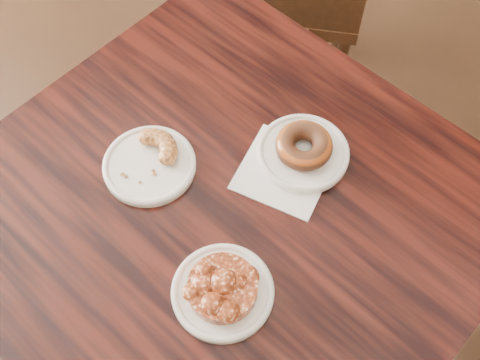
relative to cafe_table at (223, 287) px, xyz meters
The scene contains 9 objects.
floor 0.44m from the cafe_table, 150.10° to the right, with size 5.00×5.00×0.00m, color black.
cafe_table is the anchor object (origin of this frame).
napkin 0.40m from the cafe_table, 61.94° to the left, with size 0.16×0.16×0.00m, color white.
plate_donut 0.43m from the cafe_table, 64.48° to the left, with size 0.17×0.17×0.01m, color white.
plate_cruller 0.41m from the cafe_table, behind, with size 0.17×0.17×0.01m, color white.
plate_fritter 0.41m from the cafe_table, 58.21° to the right, with size 0.17×0.17×0.01m, color silver.
glazed_donut 0.45m from the cafe_table, 64.48° to the left, with size 0.11×0.11×0.04m, color maroon.
apple_fritter 0.43m from the cafe_table, 58.21° to the right, with size 0.16×0.16×0.04m, color #431607, non-canonical shape.
cruller_fragment 0.43m from the cafe_table, behind, with size 0.11×0.11×0.03m, color #5C2C12, non-canonical shape.
Camera 1 is at (0.46, -0.30, 1.69)m, focal length 45.00 mm.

